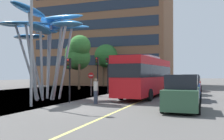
{
  "coord_description": "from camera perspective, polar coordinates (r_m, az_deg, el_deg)",
  "views": [
    {
      "loc": [
        7.1,
        -14.02,
        2.14
      ],
      "look_at": [
        -0.56,
        7.55,
        2.5
      ],
      "focal_mm": 41.09,
      "sensor_mm": 36.0,
      "label": 1
    }
  ],
  "objects": [
    {
      "name": "traffic_light_island_mid",
      "position": [
        28.02,
        -0.99,
        0.52
      ],
      "size": [
        0.28,
        0.42,
        3.92
      ],
      "color": "black",
      "rests_on": "ground"
    },
    {
      "name": "street_lamp",
      "position": [
        17.76,
        -16.68,
        9.46
      ],
      "size": [
        1.54,
        0.44,
        8.49
      ],
      "color": "gray",
      "rests_on": "ground"
    },
    {
      "name": "car_parked_mid",
      "position": [
        21.91,
        16.76,
        -3.91
      ],
      "size": [
        1.93,
        4.28,
        2.09
      ],
      "color": "navy",
      "rests_on": "ground"
    },
    {
      "name": "car_parked_far",
      "position": [
        27.67,
        17.03,
        -3.26
      ],
      "size": [
        1.94,
        4.09,
        2.11
      ],
      "color": "silver",
      "rests_on": "ground"
    },
    {
      "name": "tree_pavement_near",
      "position": [
        37.72,
        -7.63,
        3.77
      ],
      "size": [
        4.1,
        3.99,
        7.76
      ],
      "color": "brown",
      "rests_on": "ground"
    },
    {
      "name": "ground",
      "position": [
        16.17,
        -9.44,
        -8.67
      ],
      "size": [
        120.0,
        240.0,
        0.1
      ],
      "color": "#54514F"
    },
    {
      "name": "pedestrian",
      "position": [
        18.46,
        -3.63,
        -4.67
      ],
      "size": [
        0.34,
        0.34,
        1.83
      ],
      "color": "#2D3342",
      "rests_on": "ground"
    },
    {
      "name": "tree_pavement_far",
      "position": [
        44.81,
        -1.19,
        3.11
      ],
      "size": [
        4.44,
        5.61,
        7.32
      ],
      "color": "brown",
      "rests_on": "ground"
    },
    {
      "name": "traffic_light_kerb_near",
      "position": [
        19.37,
        -9.54,
        -0.1
      ],
      "size": [
        0.28,
        0.42,
        3.31
      ],
      "color": "black",
      "rests_on": "ground"
    },
    {
      "name": "leaf_sculpture",
      "position": [
        22.89,
        -14.53,
        8.78
      ],
      "size": [
        8.68,
        8.71,
        7.59
      ],
      "color": "#9EA0A5",
      "rests_on": "ground"
    },
    {
      "name": "red_bus",
      "position": [
        23.8,
        7.45,
        -1.08
      ],
      "size": [
        3.26,
        11.28,
        3.77
      ],
      "color": "red",
      "rests_on": "ground"
    },
    {
      "name": "car_side_street",
      "position": [
        33.67,
        17.62,
        -2.93
      ],
      "size": [
        1.98,
        4.15,
        1.95
      ],
      "color": "maroon",
      "rests_on": "ground"
    },
    {
      "name": "backdrop_building",
      "position": [
        53.49,
        -1.23,
        10.5
      ],
      "size": [
        25.29,
        14.61,
        25.42
      ],
      "color": "brown",
      "rests_on": "ground"
    },
    {
      "name": "no_entry_sign",
      "position": [
        25.2,
        -4.68,
        -2.27
      ],
      "size": [
        0.6,
        0.12,
        2.29
      ],
      "color": "gray",
      "rests_on": "ground"
    },
    {
      "name": "car_parked_near",
      "position": [
        15.64,
        15.31,
        -5.12
      ],
      "size": [
        2.09,
        4.56,
        2.11
      ],
      "color": "#2D5138",
      "rests_on": "ground"
    },
    {
      "name": "traffic_light_kerb_far",
      "position": [
        24.65,
        -3.31,
        0.45
      ],
      "size": [
        0.28,
        0.42,
        3.76
      ],
      "color": "black",
      "rests_on": "ground"
    }
  ]
}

